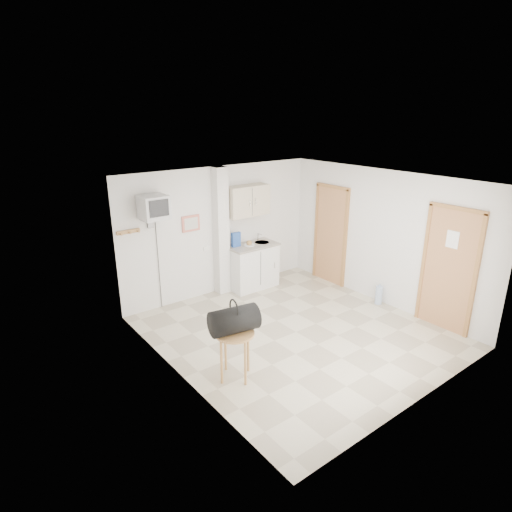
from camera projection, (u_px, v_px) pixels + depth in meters
ground at (296, 332)px, 7.10m from camera, size 4.50×4.50×0.00m
room_envelope at (306, 239)px, 6.80m from camera, size 4.24×4.54×2.55m
kitchenette at (251, 250)px, 8.67m from camera, size 1.03×0.58×2.10m
crt_television at (154, 208)px, 7.15m from camera, size 0.44×0.45×2.15m
round_table at (235, 340)px, 5.72m from camera, size 0.53×0.53×0.69m
duffel_bag at (234, 320)px, 5.63m from camera, size 0.69×0.46×0.48m
water_bottle at (379, 295)px, 8.07m from camera, size 0.13×0.13×0.39m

